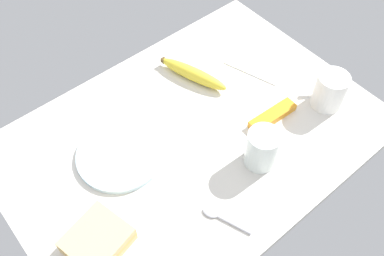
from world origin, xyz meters
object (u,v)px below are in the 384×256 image
Objects in this scene: plate_of_food at (120,155)px; paper_napkin at (263,57)px; banana at (193,74)px; spoon at (219,217)px; coffee_mug_black at (330,90)px; sandwich_main at (98,241)px; glass_of_milk at (262,150)px; snack_bar at (272,116)px.

paper_napkin is at bearing 2.09° from plate_of_food.
banana is 41.22cm from spoon.
coffee_mug_black is 65.97cm from sandwich_main.
spoon is at bearing -164.53° from glass_of_milk.
coffee_mug_black reaches higher than snack_bar.
plate_of_food is 1.46× the size of sandwich_main.
coffee_mug_black is at bearing -22.23° from plate_of_food.
coffee_mug_black is 43.37cm from spoon.
sandwich_main reaches higher than spoon.
paper_napkin is (25.37, 23.82, -4.43)cm from glass_of_milk.
glass_of_milk is 18.11cm from spoon.
coffee_mug_black reaches higher than plate_of_food.
snack_bar is at bearing -74.49° from banana.
glass_of_milk is 0.49× the size of banana.
banana is at bearing 162.71° from paper_napkin.
plate_of_food is 49.84cm from paper_napkin.
banana reaches higher than snack_bar.
plate_of_food is at bearing 138.00° from glass_of_milk.
sandwich_main is 67.66cm from paper_napkin.
glass_of_milk is 0.63× the size of paper_napkin.
coffee_mug_black is 0.70× the size of sandwich_main.
paper_napkin is at bearing 53.39° from snack_bar.
coffee_mug_black is at bearing -89.18° from paper_napkin.
plate_of_food is 2.08× the size of coffee_mug_black.
banana is at bearing 108.40° from snack_bar.
glass_of_milk reaches higher than sandwich_main.
banana is at bearing 27.68° from sandwich_main.
sandwich_main reaches higher than banana.
plate_of_food is 27.72cm from spoon.
paper_napkin is (65.40, 17.22, -2.05)cm from sandwich_main.
spoon is at bearing -171.71° from coffee_mug_black.
coffee_mug_black is 0.48× the size of banana.
coffee_mug_black is 0.73× the size of snack_bar.
plate_of_food is 1.80× the size of spoon.
banana is 1.80× the size of spoon.
snack_bar is at bearing -129.50° from paper_napkin.
paper_napkin is (-0.32, 22.30, -4.84)cm from coffee_mug_black.
plate_of_food is at bearing -177.91° from paper_napkin.
snack_bar reaches higher than spoon.
sandwich_main is 0.88× the size of paper_napkin.
snack_bar is (6.47, -23.30, -0.82)cm from banana.
sandwich_main is at bearing 175.58° from coffee_mug_black.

